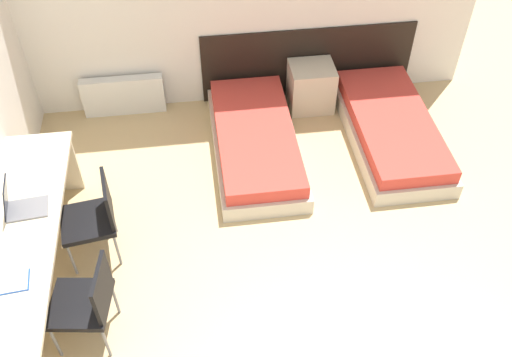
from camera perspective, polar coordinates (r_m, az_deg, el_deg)
headboard_panel at (r=6.77m, az=5.18°, el=11.50°), size 2.46×0.03×0.87m
bed_near_window at (r=6.06m, az=-0.06°, el=3.73°), size 0.88×1.90×0.33m
bed_near_door at (r=6.38m, az=13.35°, el=4.82°), size 0.88×1.90×0.33m
nightstand at (r=6.66m, az=5.52°, el=9.12°), size 0.50×0.44×0.54m
radiator at (r=6.73m, az=-13.10°, el=8.08°), size 0.92×0.12×0.47m
desk at (r=4.87m, az=-22.35°, el=-6.97°), size 0.59×2.57×0.73m
chair_near_laptop at (r=5.09m, az=-15.90°, el=-3.60°), size 0.51×0.51×0.85m
chair_near_notebook at (r=4.58m, az=-16.57°, el=-11.61°), size 0.51×0.51×0.85m
laptop at (r=4.93m, az=-22.54°, el=-2.46°), size 0.34×0.26×0.33m
open_notebook at (r=4.54m, az=-23.69°, el=-9.55°), size 0.33×0.22×0.02m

